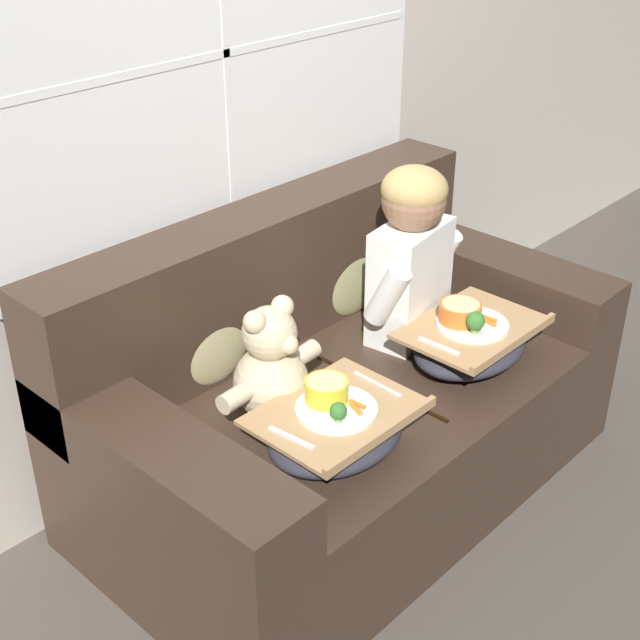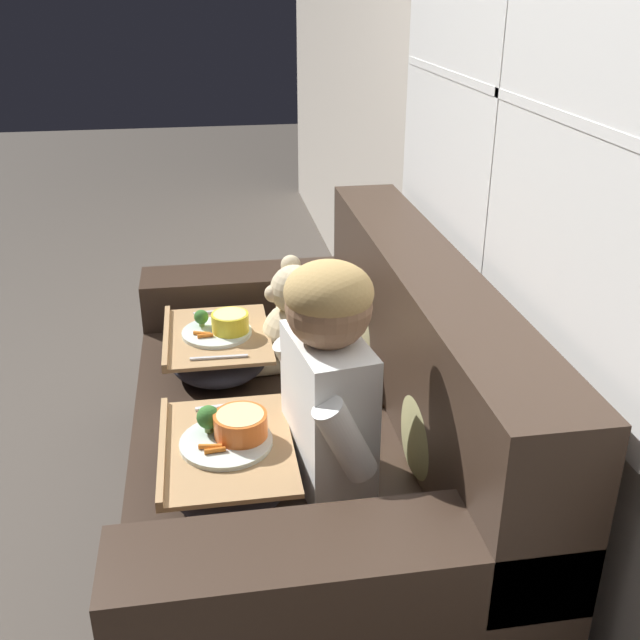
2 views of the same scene
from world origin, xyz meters
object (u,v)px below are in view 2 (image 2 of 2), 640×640
(lap_tray_child, at_px, (228,462))
(throw_pillow_behind_child, at_px, (431,415))
(child_figure, at_px, (328,367))
(teddy_bear, at_px, (294,322))
(couch, at_px, (321,444))
(throw_pillow_behind_teddy, at_px, (375,314))
(lap_tray_teddy, at_px, (218,350))

(lap_tray_child, bearing_deg, throw_pillow_behind_child, 89.82)
(throw_pillow_behind_child, height_order, child_figure, child_figure)
(teddy_bear, xyz_separation_m, lap_tray_child, (0.61, -0.24, -0.08))
(throw_pillow_behind_child, bearing_deg, teddy_bear, -156.74)
(couch, relative_size, teddy_bear, 4.36)
(teddy_bear, distance_m, lap_tray_child, 0.66)
(teddy_bear, bearing_deg, throw_pillow_behind_child, 23.26)
(throw_pillow_behind_teddy, height_order, lap_tray_teddy, throw_pillow_behind_teddy)
(child_figure, relative_size, lap_tray_teddy, 1.35)
(throw_pillow_behind_child, bearing_deg, child_figure, -89.97)
(couch, relative_size, throw_pillow_behind_child, 4.79)
(throw_pillow_behind_teddy, relative_size, lap_tray_teddy, 0.77)
(throw_pillow_behind_child, bearing_deg, lap_tray_child, -90.18)
(throw_pillow_behind_child, bearing_deg, throw_pillow_behind_teddy, 180.00)
(child_figure, relative_size, lap_tray_child, 1.32)
(couch, height_order, lap_tray_child, couch)
(throw_pillow_behind_child, xyz_separation_m, teddy_bear, (-0.62, -0.26, -0.01))
(child_figure, height_order, lap_tray_teddy, child_figure)
(teddy_bear, bearing_deg, lap_tray_teddy, -90.05)
(throw_pillow_behind_teddy, xyz_separation_m, lap_tray_teddy, (0.00, -0.51, -0.09))
(throw_pillow_behind_child, distance_m, child_figure, 0.30)
(throw_pillow_behind_child, height_order, lap_tray_child, throw_pillow_behind_child)
(couch, height_order, child_figure, child_figure)
(throw_pillow_behind_child, relative_size, lap_tray_child, 0.80)
(child_figure, relative_size, teddy_bear, 1.50)
(couch, distance_m, throw_pillow_behind_child, 0.47)
(throw_pillow_behind_child, distance_m, throw_pillow_behind_teddy, 0.62)
(couch, bearing_deg, teddy_bear, -172.73)
(throw_pillow_behind_child, xyz_separation_m, lap_tray_teddy, (-0.62, -0.51, -0.09))
(child_figure, xyz_separation_m, lap_tray_child, (-0.00, -0.25, -0.24))
(lap_tray_child, bearing_deg, child_figure, 89.59)
(throw_pillow_behind_teddy, bearing_deg, couch, -36.19)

